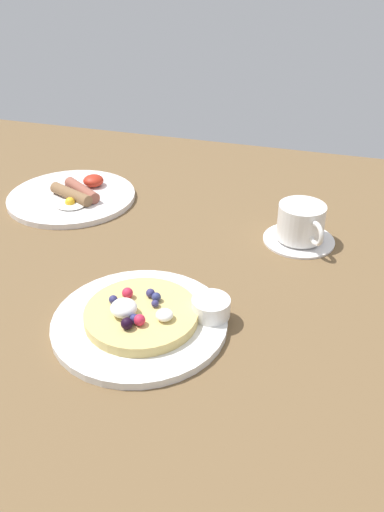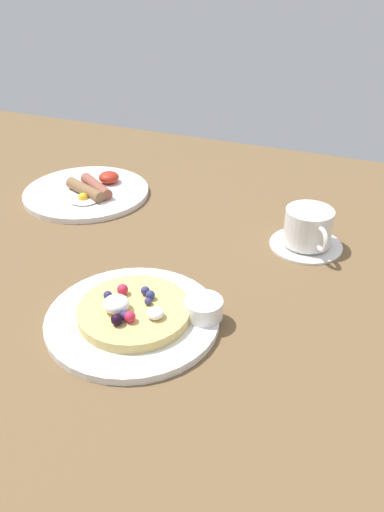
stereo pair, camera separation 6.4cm
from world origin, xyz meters
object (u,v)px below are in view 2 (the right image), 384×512
Objects in this scene: syrup_ramekin at (204,308)px; coffee_saucer at (306,244)px; coffee_cup at (309,226)px; breakfast_plate at (86,193)px; pancake_plate at (133,319)px.

syrup_ramekin is 0.29m from coffee_saucer.
coffee_cup is (0.09, 0.27, 0.02)m from syrup_ramekin.
breakfast_plate is at bearing 141.76° from syrup_ramekin.
syrup_ramekin reaches higher than breakfast_plate.
breakfast_plate reaches higher than coffee_saucer.
breakfast_plate is at bearing 175.74° from coffee_cup.
syrup_ramekin is at bearing -109.07° from coffee_saucer.
breakfast_plate is 0.49m from coffee_cup.
coffee_saucer is 1.24× the size of coffee_cup.
coffee_saucer is at bearing 125.20° from coffee_cup.
coffee_cup is at bearing 70.67° from syrup_ramekin.
syrup_ramekin is at bearing 22.08° from pancake_plate.
coffee_cup reaches higher than breakfast_plate.
coffee_cup is at bearing 58.39° from pancake_plate.
coffee_saucer is at bearing 58.62° from pancake_plate.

